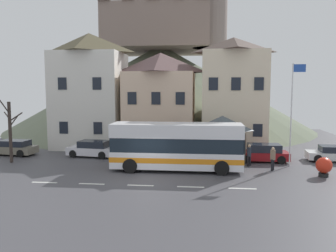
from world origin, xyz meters
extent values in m
cube|color=#48474C|center=(0.00, 0.00, -0.03)|extent=(40.00, 60.00, 0.06)
cube|color=silver|center=(-6.00, -1.42, 0.00)|extent=(1.60, 0.20, 0.01)
cube|color=silver|center=(-3.00, -1.42, 0.00)|extent=(1.60, 0.20, 0.01)
cube|color=silver|center=(0.00, -1.42, 0.00)|extent=(1.60, 0.20, 0.01)
cube|color=silver|center=(3.00, -1.42, 0.00)|extent=(1.60, 0.20, 0.01)
cube|color=silver|center=(6.00, -1.42, 0.00)|extent=(1.60, 0.20, 0.01)
cube|color=silver|center=(-7.49, 11.79, 4.61)|extent=(6.45, 5.57, 9.22)
pyramid|color=brown|center=(-7.49, 11.79, 10.15)|extent=(6.45, 5.57, 1.86)
cube|color=black|center=(-9.10, 8.97, 2.21)|extent=(0.80, 0.06, 1.10)
cube|color=black|center=(-5.88, 8.97, 2.21)|extent=(0.80, 0.06, 1.10)
cube|color=black|center=(-9.10, 8.97, 6.22)|extent=(0.80, 0.06, 1.10)
cube|color=black|center=(-5.88, 8.97, 6.22)|extent=(0.80, 0.06, 1.10)
cube|color=beige|center=(-0.55, 12.10, 3.65)|extent=(6.43, 6.20, 7.29)
pyramid|color=brown|center=(-0.55, 12.10, 8.24)|extent=(6.43, 6.20, 1.89)
cube|color=black|center=(-2.70, 8.97, 1.74)|extent=(0.80, 0.06, 1.10)
cube|color=black|center=(-0.55, 8.97, 1.74)|extent=(0.80, 0.06, 1.10)
cube|color=black|center=(1.59, 8.97, 1.74)|extent=(0.80, 0.06, 1.10)
cube|color=black|center=(-2.70, 8.97, 4.92)|extent=(0.80, 0.06, 1.10)
cube|color=black|center=(-0.55, 8.97, 4.92)|extent=(0.80, 0.06, 1.10)
cube|color=black|center=(1.59, 8.97, 4.92)|extent=(0.80, 0.06, 1.10)
cube|color=beige|center=(6.37, 12.41, 4.58)|extent=(5.76, 6.82, 9.15)
pyramid|color=brown|center=(6.37, 12.41, 9.86)|extent=(5.76, 6.82, 1.41)
cube|color=black|center=(4.45, 8.97, 2.19)|extent=(0.80, 0.06, 1.10)
cube|color=black|center=(6.37, 8.97, 2.19)|extent=(0.80, 0.06, 1.10)
cube|color=black|center=(8.29, 8.97, 2.19)|extent=(0.80, 0.06, 1.10)
cube|color=black|center=(4.45, 8.97, 6.17)|extent=(0.80, 0.06, 1.10)
cube|color=black|center=(6.37, 8.97, 6.17)|extent=(0.80, 0.06, 1.10)
cube|color=black|center=(8.29, 8.97, 6.17)|extent=(0.80, 0.06, 1.10)
cone|color=#677059|center=(-2.87, 29.76, 6.08)|extent=(43.36, 43.36, 12.16)
cube|color=gray|center=(-2.87, 29.76, 14.01)|extent=(14.12, 14.12, 5.66)
cylinder|color=slate|center=(4.19, 26.23, 15.66)|extent=(4.60, 4.60, 8.96)
cube|color=white|center=(1.82, 2.75, 0.83)|extent=(9.13, 2.59, 1.17)
cube|color=orange|center=(1.82, 2.75, 0.89)|extent=(9.15, 2.61, 0.36)
cube|color=#19232D|center=(1.82, 2.75, 1.91)|extent=(9.03, 2.55, 0.98)
cube|color=white|center=(1.82, 2.75, 2.86)|extent=(9.13, 2.59, 0.92)
cube|color=#19232D|center=(6.40, 2.78, 1.91)|extent=(0.07, 2.13, 0.94)
cylinder|color=black|center=(4.92, 3.98, 0.50)|extent=(1.00, 0.29, 1.00)
cylinder|color=black|center=(4.93, 1.55, 0.50)|extent=(1.00, 0.29, 1.00)
cylinder|color=black|center=(-1.29, 3.95, 0.50)|extent=(1.00, 0.29, 1.00)
cylinder|color=black|center=(-1.27, 1.51, 0.50)|extent=(1.00, 0.29, 1.00)
cylinder|color=#473D33|center=(3.52, 8.47, 1.20)|extent=(0.14, 0.14, 2.40)
cylinder|color=#473D33|center=(6.82, 8.47, 1.20)|extent=(0.14, 0.14, 2.40)
cylinder|color=#473D33|center=(3.52, 5.17, 1.20)|extent=(0.14, 0.14, 2.40)
cylinder|color=#473D33|center=(6.82, 5.17, 1.20)|extent=(0.14, 0.14, 2.40)
pyramid|color=#454F55|center=(5.17, 6.82, 2.99)|extent=(3.60, 3.60, 1.18)
cube|color=silver|center=(-5.77, 6.89, 0.50)|extent=(4.19, 2.27, 0.64)
cube|color=#1E232D|center=(-5.58, 6.86, 1.09)|extent=(2.58, 1.84, 0.55)
cylinder|color=black|center=(-7.19, 6.24, 0.32)|extent=(0.66, 0.28, 0.64)
cylinder|color=black|center=(-6.97, 7.89, 0.32)|extent=(0.66, 0.28, 0.64)
cylinder|color=black|center=(-4.58, 5.89, 0.32)|extent=(0.66, 0.28, 0.64)
cylinder|color=black|center=(-4.36, 7.54, 0.32)|extent=(0.66, 0.28, 0.64)
cube|color=silver|center=(13.94, 7.11, 0.46)|extent=(4.10, 1.98, 0.57)
cube|color=#1E232D|center=(14.14, 7.10, 0.99)|extent=(2.49, 1.67, 0.49)
cylinder|color=black|center=(12.57, 6.37, 0.32)|extent=(0.65, 0.24, 0.64)
cylinder|color=black|center=(12.68, 8.02, 0.32)|extent=(0.65, 0.24, 0.64)
cube|color=slate|center=(-12.90, 6.85, 0.49)|extent=(4.21, 2.12, 0.62)
cube|color=#1E232D|center=(-12.70, 6.83, 1.05)|extent=(2.57, 1.75, 0.50)
cylinder|color=black|center=(-14.14, 7.80, 0.32)|extent=(0.66, 0.26, 0.64)
cylinder|color=black|center=(-11.65, 5.91, 0.32)|extent=(0.66, 0.26, 0.64)
cylinder|color=black|center=(-11.48, 7.53, 0.32)|extent=(0.66, 0.26, 0.64)
cube|color=maroon|center=(8.25, 6.41, 0.49)|extent=(4.16, 1.85, 0.62)
cube|color=#1E232D|center=(8.46, 6.42, 1.10)|extent=(2.50, 1.61, 0.60)
cylinder|color=black|center=(6.91, 5.54, 0.32)|extent=(0.64, 0.21, 0.64)
cylinder|color=black|center=(6.88, 7.23, 0.32)|extent=(0.64, 0.21, 0.64)
cylinder|color=black|center=(9.63, 5.59, 0.32)|extent=(0.64, 0.21, 0.64)
cylinder|color=black|center=(9.60, 7.28, 0.32)|extent=(0.64, 0.21, 0.64)
cylinder|color=black|center=(8.60, 3.40, 0.42)|extent=(0.16, 0.16, 0.84)
cylinder|color=black|center=(8.50, 3.21, 0.42)|extent=(0.16, 0.16, 0.84)
cylinder|color=#7F6B56|center=(8.55, 3.30, 1.13)|extent=(0.36, 0.36, 0.69)
sphere|color=#D1AD89|center=(8.55, 3.30, 1.58)|extent=(0.21, 0.21, 0.21)
cylinder|color=black|center=(7.15, 4.70, 0.39)|extent=(0.15, 0.15, 0.79)
cylinder|color=black|center=(6.99, 4.60, 0.39)|extent=(0.15, 0.15, 0.79)
cylinder|color=#232B38|center=(7.07, 4.65, 1.07)|extent=(0.31, 0.31, 0.66)
sphere|color=tan|center=(7.07, 4.65, 1.51)|extent=(0.22, 0.22, 0.22)
cube|color=#473828|center=(6.32, 8.71, 0.45)|extent=(1.50, 0.45, 0.08)
cube|color=#473828|center=(6.32, 8.93, 0.67)|extent=(1.50, 0.06, 0.40)
cube|color=#2D2D33|center=(5.65, 8.71, 0.23)|extent=(0.08, 0.36, 0.45)
cube|color=#2D2D33|center=(6.99, 8.71, 0.23)|extent=(0.08, 0.36, 0.45)
cylinder|color=silver|center=(10.08, 4.94, 3.79)|extent=(0.10, 0.10, 7.58)
cube|color=#264CA5|center=(10.53, 4.94, 7.23)|extent=(0.90, 0.03, 0.56)
cylinder|color=black|center=(11.56, 1.91, 0.12)|extent=(0.62, 0.62, 0.25)
sphere|color=red|center=(11.56, 1.91, 0.77)|extent=(1.04, 1.04, 1.04)
cylinder|color=#382D28|center=(-11.29, 3.93, 2.38)|extent=(0.25, 0.25, 4.75)
cylinder|color=#382D28|center=(-11.37, 3.42, 4.43)|extent=(0.24, 1.11, 1.20)
cylinder|color=#382D28|center=(-10.78, 3.96, 3.59)|extent=(1.09, 0.16, 0.74)
cylinder|color=#382D28|center=(-11.08, 4.15, 3.23)|extent=(0.53, 0.55, 0.82)
cylinder|color=#382D28|center=(-11.65, 4.19, 3.66)|extent=(0.80, 0.62, 0.58)
camera|label=1|loc=(3.86, -21.32, 5.73)|focal=37.10mm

